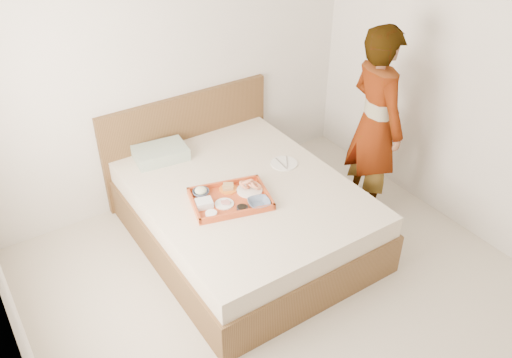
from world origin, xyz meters
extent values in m
cube|color=#BBB29E|center=(0.00, 0.00, 0.00)|extent=(3.50, 4.00, 0.01)
cube|color=silver|center=(0.00, 2.00, 1.30)|extent=(3.50, 0.01, 2.60)
cube|color=silver|center=(-1.75, 0.00, 1.30)|extent=(0.01, 4.00, 2.60)
cube|color=silver|center=(1.75, 0.00, 1.30)|extent=(0.01, 4.00, 2.60)
cube|color=brown|center=(0.07, 1.00, 0.27)|extent=(1.65, 2.00, 0.53)
cube|color=brown|center=(0.07, 1.97, 0.47)|extent=(1.65, 0.06, 0.95)
cube|color=#A8B8A6|center=(-0.30, 1.77, 0.58)|extent=(0.47, 0.35, 0.11)
cube|color=#C1541E|center=(-0.12, 0.90, 0.56)|extent=(0.68, 0.57, 0.05)
cylinder|color=white|center=(0.07, 0.92, 0.55)|extent=(0.25, 0.25, 0.01)
imported|color=navy|center=(0.03, 0.72, 0.57)|extent=(0.20, 0.20, 0.04)
cylinder|color=black|center=(-0.11, 0.74, 0.56)|extent=(0.10, 0.10, 0.03)
cylinder|color=white|center=(-0.19, 0.87, 0.55)|extent=(0.18, 0.18, 0.01)
cylinder|color=orange|center=(-0.07, 1.02, 0.55)|extent=(0.18, 0.18, 0.01)
imported|color=navy|center=(-0.28, 1.08, 0.57)|extent=(0.16, 0.16, 0.04)
cube|color=silver|center=(-0.33, 0.94, 0.57)|extent=(0.15, 0.13, 0.05)
cylinder|color=white|center=(-0.34, 0.81, 0.56)|extent=(0.10, 0.10, 0.03)
cylinder|color=white|center=(0.54, 1.10, 0.54)|extent=(0.30, 0.30, 0.01)
imported|color=silver|center=(1.23, 0.78, 0.85)|extent=(0.50, 0.68, 1.70)
camera|label=1|loc=(-1.74, -1.92, 2.95)|focal=36.97mm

